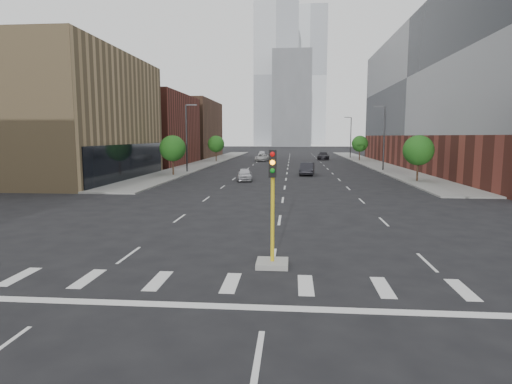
# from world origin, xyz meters

# --- Properties ---
(sidewalk_left_far) EXTENTS (5.00, 92.00, 0.15)m
(sidewalk_left_far) POSITION_xyz_m (-15.00, 74.00, 0.07)
(sidewalk_left_far) COLOR gray
(sidewalk_left_far) RESTS_ON ground
(sidewalk_right_far) EXTENTS (5.00, 92.00, 0.15)m
(sidewalk_right_far) POSITION_xyz_m (15.00, 74.00, 0.07)
(sidewalk_right_far) COLOR gray
(sidewalk_right_far) RESTS_ON ground
(building_left_mid) EXTENTS (20.00, 24.00, 14.00)m
(building_left_mid) POSITION_xyz_m (-27.50, 40.00, 7.00)
(building_left_mid) COLOR tan
(building_left_mid) RESTS_ON ground
(building_left_far_a) EXTENTS (20.00, 22.00, 12.00)m
(building_left_far_a) POSITION_xyz_m (-27.50, 66.00, 6.00)
(building_left_far_a) COLOR brown
(building_left_far_a) RESTS_ON ground
(building_left_far_b) EXTENTS (20.00, 24.00, 13.00)m
(building_left_far_b) POSITION_xyz_m (-27.50, 92.00, 6.50)
(building_left_far_b) COLOR brown
(building_left_far_b) RESTS_ON ground
(building_right_main) EXTENTS (24.00, 70.00, 22.00)m
(building_right_main) POSITION_xyz_m (29.50, 60.00, 11.00)
(building_right_main) COLOR brown
(building_right_main) RESTS_ON ground
(tower_left) EXTENTS (22.00, 22.00, 70.00)m
(tower_left) POSITION_xyz_m (-8.00, 220.00, 35.00)
(tower_left) COLOR #B2B7BC
(tower_left) RESTS_ON ground
(tower_right) EXTENTS (20.00, 20.00, 80.00)m
(tower_right) POSITION_xyz_m (10.00, 260.00, 40.00)
(tower_right) COLOR #B2B7BC
(tower_right) RESTS_ON ground
(tower_mid) EXTENTS (18.00, 18.00, 44.00)m
(tower_mid) POSITION_xyz_m (0.00, 200.00, 22.00)
(tower_mid) COLOR slate
(tower_mid) RESTS_ON ground
(median_traffic_signal) EXTENTS (1.20, 1.20, 4.40)m
(median_traffic_signal) POSITION_xyz_m (0.00, 8.97, 0.97)
(median_traffic_signal) COLOR #999993
(median_traffic_signal) RESTS_ON ground
(streetlight_right_a) EXTENTS (1.60, 0.22, 9.07)m
(streetlight_right_a) POSITION_xyz_m (13.41, 55.00, 5.01)
(streetlight_right_a) COLOR #2D2D30
(streetlight_right_a) RESTS_ON ground
(streetlight_right_b) EXTENTS (1.60, 0.22, 9.07)m
(streetlight_right_b) POSITION_xyz_m (13.41, 90.00, 5.01)
(streetlight_right_b) COLOR #2D2D30
(streetlight_right_b) RESTS_ON ground
(streetlight_left) EXTENTS (1.60, 0.22, 9.07)m
(streetlight_left) POSITION_xyz_m (-13.41, 50.00, 5.01)
(streetlight_left) COLOR #2D2D30
(streetlight_left) RESTS_ON ground
(tree_left_near) EXTENTS (3.20, 3.20, 4.85)m
(tree_left_near) POSITION_xyz_m (-14.00, 45.00, 3.39)
(tree_left_near) COLOR #382619
(tree_left_near) RESTS_ON ground
(tree_left_far) EXTENTS (3.20, 3.20, 4.85)m
(tree_left_far) POSITION_xyz_m (-14.00, 75.00, 3.39)
(tree_left_far) COLOR #382619
(tree_left_far) RESTS_ON ground
(tree_right_near) EXTENTS (3.20, 3.20, 4.85)m
(tree_right_near) POSITION_xyz_m (14.00, 40.00, 3.39)
(tree_right_near) COLOR #382619
(tree_right_near) RESTS_ON ground
(tree_right_far) EXTENTS (3.20, 3.20, 4.85)m
(tree_right_far) POSITION_xyz_m (14.00, 80.00, 3.39)
(tree_right_far) COLOR #382619
(tree_right_far) RESTS_ON ground
(car_near_left) EXTENTS (2.10, 4.22, 1.38)m
(car_near_left) POSITION_xyz_m (-4.56, 40.00, 0.69)
(car_near_left) COLOR silver
(car_near_left) RESTS_ON ground
(car_mid_right) EXTENTS (2.10, 4.94, 1.58)m
(car_mid_right) POSITION_xyz_m (2.57, 47.64, 0.79)
(car_mid_right) COLOR black
(car_mid_right) RESTS_ON ground
(car_far_left) EXTENTS (2.77, 5.27, 1.41)m
(car_far_left) POSITION_xyz_m (-5.23, 77.27, 0.71)
(car_far_left) COLOR #B4B4B4
(car_far_left) RESTS_ON ground
(car_deep_right) EXTENTS (2.97, 5.83, 1.62)m
(car_deep_right) POSITION_xyz_m (7.15, 83.56, 0.81)
(car_deep_right) COLOR black
(car_deep_right) RESTS_ON ground
(car_distant) EXTENTS (1.96, 4.35, 1.45)m
(car_distant) POSITION_xyz_m (-6.52, 94.24, 0.73)
(car_distant) COLOR silver
(car_distant) RESTS_ON ground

